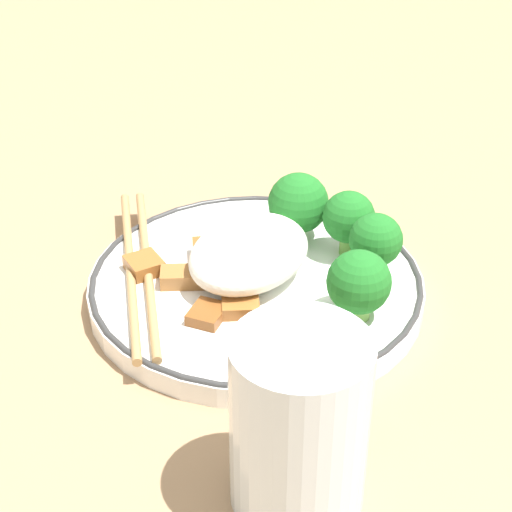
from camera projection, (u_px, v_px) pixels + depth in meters
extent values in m
plane|color=#9E7A56|center=(256.00, 296.00, 0.66)|extent=(3.00, 3.00, 0.00)
cylinder|color=white|center=(256.00, 287.00, 0.65)|extent=(0.25, 0.25, 0.02)
torus|color=#333333|center=(256.00, 278.00, 0.65)|extent=(0.25, 0.25, 0.00)
ellipsoid|color=white|center=(246.00, 256.00, 0.64)|extent=(0.11, 0.08, 0.04)
cylinder|color=#72AD4C|center=(358.00, 308.00, 0.61)|extent=(0.02, 0.02, 0.01)
sphere|color=#1E6B23|center=(361.00, 280.00, 0.59)|extent=(0.05, 0.05, 0.05)
cylinder|color=#72AD4C|center=(373.00, 267.00, 0.65)|extent=(0.02, 0.02, 0.02)
sphere|color=#1E6B23|center=(376.00, 240.00, 0.63)|extent=(0.04, 0.04, 0.04)
cylinder|color=#72AD4C|center=(347.00, 244.00, 0.67)|extent=(0.01, 0.01, 0.02)
sphere|color=#1E6B23|center=(349.00, 217.00, 0.66)|extent=(0.04, 0.04, 0.04)
cylinder|color=#72AD4C|center=(298.00, 229.00, 0.70)|extent=(0.01, 0.01, 0.01)
sphere|color=#1E6B23|center=(298.00, 203.00, 0.68)|extent=(0.05, 0.05, 0.05)
cube|color=brown|center=(203.00, 312.00, 0.61)|extent=(0.03, 0.03, 0.01)
cube|color=brown|center=(300.00, 342.00, 0.57)|extent=(0.03, 0.03, 0.01)
cube|color=brown|center=(210.00, 251.00, 0.67)|extent=(0.04, 0.04, 0.01)
cube|color=#9E6633|center=(260.00, 331.00, 0.59)|extent=(0.03, 0.03, 0.01)
cube|color=#9E6633|center=(184.00, 277.00, 0.64)|extent=(0.04, 0.04, 0.01)
cube|color=#995B28|center=(240.00, 305.00, 0.61)|extent=(0.04, 0.04, 0.01)
cube|color=#995B28|center=(144.00, 265.00, 0.65)|extent=(0.03, 0.03, 0.01)
cylinder|color=#AD8451|center=(130.00, 268.00, 0.65)|extent=(0.17, 0.16, 0.01)
cylinder|color=#AD8451|center=(147.00, 267.00, 0.66)|extent=(0.17, 0.16, 0.01)
cylinder|color=silver|center=(299.00, 424.00, 0.46)|extent=(0.08, 0.08, 0.11)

